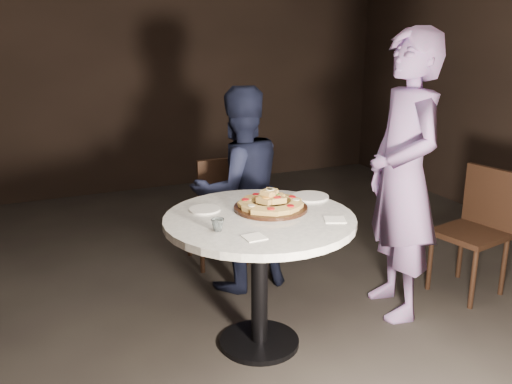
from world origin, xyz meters
The scene contains 13 objects.
floor centered at (0.00, 0.00, 0.00)m, with size 7.00×7.00×0.00m, color black.
table centered at (-0.07, -0.06, 0.66)m, with size 1.09×1.09×0.81m.
serving_board centered at (0.04, 0.03, 0.82)m, with size 0.43×0.43×0.02m, color black.
focaccia_pile centered at (0.04, 0.03, 0.86)m, with size 0.38×0.38×0.10m.
plate_left centered at (-0.32, 0.17, 0.81)m, with size 0.18×0.18×0.01m, color white.
plate_right centered at (0.36, 0.14, 0.82)m, with size 0.23×0.23×0.01m, color white.
water_glass centered at (-0.36, -0.18, 0.84)m, with size 0.07×0.07×0.07m, color silver.
napkin_near centered at (-0.23, -0.35, 0.81)m, with size 0.11×0.11×0.01m, color white.
napkin_far centered at (0.28, -0.28, 0.81)m, with size 0.11×0.11×0.01m, color white.
chair_far centered at (0.12, 1.13, 0.51)m, with size 0.42×0.44×0.89m.
chair_right centered at (1.64, 0.00, 0.51)m, with size 0.50×0.49×0.88m.
diner_navy centered at (0.13, 0.74, 0.72)m, with size 0.70×0.55×1.45m, color black.
diner_teal centered at (0.94, -0.02, 0.92)m, with size 0.67×0.44×1.83m, color #7F66A1.
Camera 1 is at (-1.30, -2.81, 1.86)m, focal length 40.00 mm.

